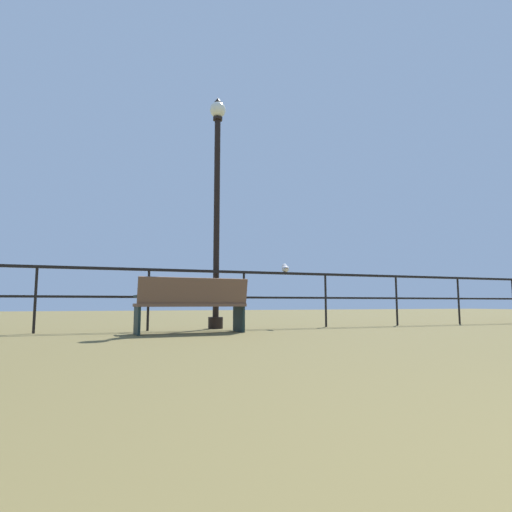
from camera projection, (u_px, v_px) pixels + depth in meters
The scene contains 4 objects.
pier_railing at pixel (198, 286), 7.81m from camera, with size 23.33×0.05×1.11m.
bench_near_left at pixel (192, 302), 6.83m from camera, with size 1.81×0.78×0.89m.
lamppost_center at pixel (217, 195), 8.39m from camera, with size 0.32×0.32×4.67m.
seagull_on_rail at pixel (285, 268), 8.49m from camera, with size 0.20×0.38×0.18m.
Camera 1 is at (-1.74, 0.94, 0.48)m, focal length 29.59 mm.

